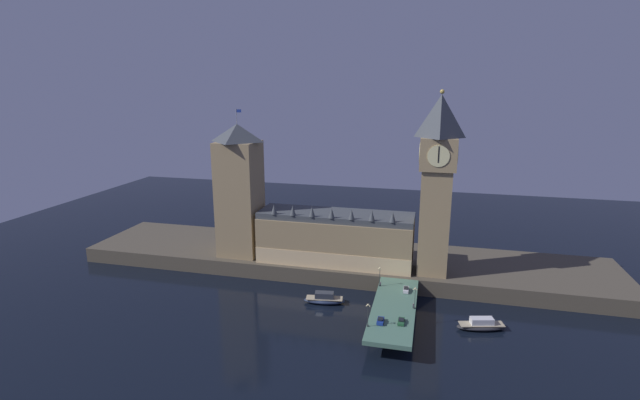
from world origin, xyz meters
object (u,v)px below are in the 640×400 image
at_px(victoria_tower, 240,190).
at_px(boat_upstream, 324,299).
at_px(car_southbound_trail, 406,290).
at_px(street_lamp_far, 380,274).
at_px(street_lamp_near, 368,312).
at_px(pedestrian_mid_walk, 413,306).
at_px(car_northbound_trail, 380,321).
at_px(clock_tower, 437,180).
at_px(car_southbound_lead, 401,321).
at_px(boat_downstream, 481,325).
at_px(street_lamp_mid, 415,296).
at_px(pedestrian_far_rail, 381,284).

xyz_separation_m(victoria_tower, boat_upstream, (42.15, -25.62, -32.00)).
height_order(car_southbound_trail, street_lamp_far, street_lamp_far).
relative_size(street_lamp_far, boat_upstream, 0.47).
xyz_separation_m(car_southbound_trail, street_lamp_near, (-9.49, -27.09, 3.84)).
height_order(pedestrian_mid_walk, boat_upstream, pedestrian_mid_walk).
bearing_deg(car_northbound_trail, clock_tower, 71.80).
bearing_deg(car_southbound_trail, pedestrian_mid_walk, -75.97).
relative_size(street_lamp_near, boat_upstream, 0.48).
height_order(car_northbound_trail, car_southbound_lead, car_northbound_trail).
height_order(car_southbound_lead, car_southbound_trail, car_southbound_trail).
xyz_separation_m(car_northbound_trail, street_lamp_near, (-3.43, -3.09, 3.85)).
height_order(car_southbound_trail, boat_downstream, car_southbound_trail).
relative_size(clock_tower, street_lamp_mid, 9.32).
xyz_separation_m(clock_tower, pedestrian_far_rail, (-17.35, -17.23, -35.15)).
relative_size(pedestrian_mid_walk, boat_downstream, 0.11).
height_order(clock_tower, car_northbound_trail, clock_tower).
distance_m(victoria_tower, pedestrian_mid_walk, 85.26).
distance_m(pedestrian_far_rail, boat_upstream, 20.77).
xyz_separation_m(boat_upstream, boat_downstream, (52.73, -5.85, -0.07)).
distance_m(car_southbound_trail, pedestrian_mid_walk, 12.50).
relative_size(pedestrian_mid_walk, street_lamp_near, 0.25).
relative_size(pedestrian_far_rail, street_lamp_near, 0.23).
bearing_deg(pedestrian_far_rail, boat_upstream, -163.21).
bearing_deg(clock_tower, pedestrian_mid_walk, -99.38).
distance_m(car_northbound_trail, car_southbound_trail, 24.75).
bearing_deg(pedestrian_far_rail, car_southbound_trail, -14.38).
bearing_deg(clock_tower, boat_downstream, -60.69).
distance_m(car_southbound_lead, car_southbound_trail, 22.63).
height_order(car_northbound_trail, car_southbound_trail, car_southbound_trail).
height_order(car_northbound_trail, street_lamp_mid, street_lamp_mid).
xyz_separation_m(clock_tower, car_northbound_trail, (-14.32, -43.55, -35.33)).
bearing_deg(street_lamp_far, boat_downstream, -18.94).
bearing_deg(car_southbound_trail, street_lamp_near, -109.30).
relative_size(victoria_tower, car_southbound_lead, 13.86).
relative_size(car_southbound_trail, street_lamp_mid, 0.62).
relative_size(clock_tower, boat_downstream, 4.13).
distance_m(clock_tower, boat_upstream, 59.30).
distance_m(victoria_tower, boat_downstream, 104.99).
distance_m(clock_tower, boat_downstream, 52.48).
xyz_separation_m(victoria_tower, car_northbound_trail, (64.36, -46.16, -26.68)).
relative_size(pedestrian_mid_walk, boat_upstream, 0.12).
distance_m(car_northbound_trail, car_southbound_lead, 6.21).
xyz_separation_m(pedestrian_mid_walk, street_lamp_mid, (0.40, -0.25, 3.61)).
xyz_separation_m(street_lamp_near, boat_downstream, (33.95, 17.79, -9.24)).
bearing_deg(clock_tower, street_lamp_mid, -98.61).
relative_size(victoria_tower, street_lamp_mid, 8.28).
bearing_deg(victoria_tower, car_southbound_lead, -32.47).
bearing_deg(boat_downstream, street_lamp_near, -152.35).
bearing_deg(pedestrian_far_rail, pedestrian_mid_walk, -50.03).
height_order(clock_tower, street_lamp_near, clock_tower).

